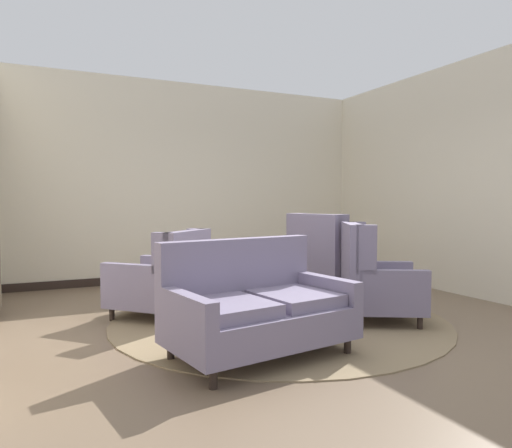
{
  "coord_description": "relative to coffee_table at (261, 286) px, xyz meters",
  "views": [
    {
      "loc": [
        -2.34,
        -4.13,
        1.27
      ],
      "look_at": [
        -0.13,
        0.6,
        1.02
      ],
      "focal_mm": 32.99,
      "sensor_mm": 36.0,
      "label": 1
    }
  ],
  "objects": [
    {
      "name": "armchair_foreground_right",
      "position": [
        -0.88,
        0.59,
        0.03
      ],
      "size": [
        1.21,
        1.21,
        0.96
      ],
      "rotation": [
        0.0,
        0.0,
        3.91
      ],
      "color": "slate",
      "rests_on": "ground"
    },
    {
      "name": "ground",
      "position": [
        0.21,
        -0.32,
        -0.38
      ],
      "size": [
        9.1,
        9.1,
        0.0
      ],
      "primitive_type": "plane",
      "color": "brown"
    },
    {
      "name": "wall_right",
      "position": [
        3.1,
        0.66,
        1.2
      ],
      "size": [
        0.08,
        4.55,
        3.16
      ],
      "primitive_type": "cube",
      "color": "beige",
      "rests_on": "ground"
    },
    {
      "name": "coffee_table",
      "position": [
        0.0,
        0.0,
        0.0
      ],
      "size": [
        0.95,
        0.95,
        0.45
      ],
      "color": "black",
      "rests_on": "ground"
    },
    {
      "name": "side_table",
      "position": [
        1.16,
        1.24,
        0.05
      ],
      "size": [
        0.5,
        0.5,
        0.71
      ],
      "color": "black",
      "rests_on": "ground"
    },
    {
      "name": "area_rug",
      "position": [
        0.21,
        -0.02,
        -0.37
      ],
      "size": [
        3.55,
        3.55,
        0.01
      ],
      "primitive_type": "cylinder",
      "color": "#847051",
      "rests_on": "ground"
    },
    {
      "name": "baseboard_back",
      "position": [
        0.21,
        2.88,
        -0.32
      ],
      "size": [
        5.79,
        0.03,
        0.12
      ],
      "primitive_type": "cube",
      "color": "black",
      "rests_on": "ground"
    },
    {
      "name": "wall_back",
      "position": [
        0.21,
        2.93,
        1.2
      ],
      "size": [
        5.95,
        0.08,
        3.16
      ],
      "primitive_type": "cube",
      "color": "beige",
      "rests_on": "ground"
    },
    {
      "name": "armchair_back_corner",
      "position": [
        1.1,
        0.41,
        0.09
      ],
      "size": [
        1.01,
        0.97,
        1.12
      ],
      "rotation": [
        0.0,
        0.0,
        1.86
      ],
      "color": "slate",
      "rests_on": "ground"
    },
    {
      "name": "armchair_near_window",
      "position": [
        1.07,
        -0.52,
        0.06
      ],
      "size": [
        1.05,
        1.03,
        1.04
      ],
      "rotation": [
        0.0,
        0.0,
        7.35
      ],
      "color": "slate",
      "rests_on": "ground"
    },
    {
      "name": "settee",
      "position": [
        -0.51,
        -0.98,
        0.01
      ],
      "size": [
        1.59,
        1.08,
        0.95
      ],
      "rotation": [
        0.0,
        0.0,
        0.16
      ],
      "color": "slate",
      "rests_on": "ground"
    },
    {
      "name": "porcelain_vase",
      "position": [
        0.02,
        0.0,
        0.23
      ],
      "size": [
        0.17,
        0.17,
        0.36
      ],
      "color": "beige",
      "rests_on": "coffee_table"
    }
  ]
}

